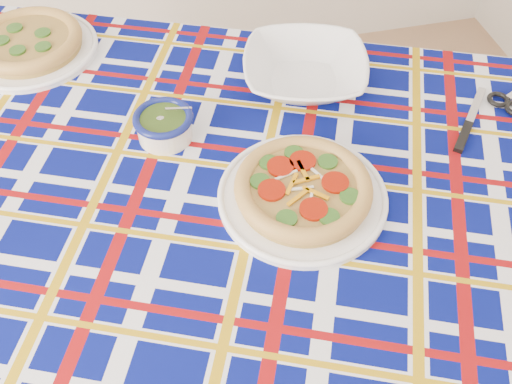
{
  "coord_description": "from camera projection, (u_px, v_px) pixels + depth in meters",
  "views": [
    {
      "loc": [
        0.2,
        -0.41,
        1.77
      ],
      "look_at": [
        0.37,
        0.34,
        0.87
      ],
      "focal_mm": 40.0,
      "sensor_mm": 36.0,
      "label": 1
    }
  ],
  "objects": [
    {
      "name": "second_focaccia_plate",
      "position": [
        28.0,
        42.0,
        1.51
      ],
      "size": [
        0.47,
        0.47,
        0.07
      ],
      "primitive_type": null,
      "rotation": [
        0.0,
        0.0,
        -0.36
      ],
      "color": "#A27D39",
      "rests_on": "tablecloth"
    },
    {
      "name": "pesto_bowl",
      "position": [
        164.0,
        124.0,
        1.29
      ],
      "size": [
        0.18,
        0.18,
        0.08
      ],
      "primitive_type": null,
      "rotation": [
        0.0,
        0.0,
        -0.4
      ],
      "color": "#21360E",
      "rests_on": "tablecloth"
    },
    {
      "name": "main_focaccia_plate",
      "position": [
        303.0,
        188.0,
        1.17
      ],
      "size": [
        0.45,
        0.45,
        0.07
      ],
      "primitive_type": null,
      "rotation": [
        0.0,
        0.0,
        -0.25
      ],
      "color": "#A27D39",
      "rests_on": "tablecloth"
    },
    {
      "name": "dining_table",
      "position": [
        222.0,
        208.0,
        1.3
      ],
      "size": [
        2.09,
        1.73,
        0.84
      ],
      "rotation": [
        0.0,
        0.0,
        -0.4
      ],
      "color": "brown",
      "rests_on": "floor"
    },
    {
      "name": "table_knife",
      "position": [
        475.0,
        107.0,
        1.38
      ],
      "size": [
        0.19,
        0.22,
        0.01
      ],
      "primitive_type": null,
      "rotation": [
        0.0,
        0.0,
        0.87
      ],
      "color": "silver",
      "rests_on": "tablecloth"
    },
    {
      "name": "serving_bowl",
      "position": [
        305.0,
        71.0,
        1.42
      ],
      "size": [
        0.38,
        0.38,
        0.08
      ],
      "primitive_type": "imported",
      "rotation": [
        0.0,
        0.0,
        -0.26
      ],
      "color": "white",
      "rests_on": "tablecloth"
    },
    {
      "name": "tablecloth",
      "position": [
        222.0,
        201.0,
        1.27
      ],
      "size": [
        2.13,
        1.78,
        0.12
      ],
      "primitive_type": null,
      "rotation": [
        0.0,
        0.0,
        -0.4
      ],
      "color": "#050C5C",
      "rests_on": "dining_table"
    }
  ]
}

